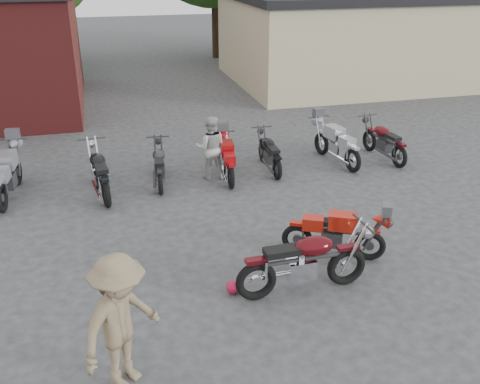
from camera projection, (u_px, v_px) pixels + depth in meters
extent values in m
plane|color=#303033|center=(267.00, 293.00, 8.97)|extent=(90.00, 90.00, 0.00)
cube|color=tan|center=(349.00, 40.00, 23.48)|extent=(10.00, 8.00, 3.50)
ellipsoid|color=#AD1232|center=(233.00, 287.00, 8.95)|extent=(0.32, 0.32, 0.23)
imported|color=#A9A8A4|center=(211.00, 148.00, 13.28)|extent=(0.89, 0.75, 1.61)
imported|color=#7E6A4E|center=(121.00, 323.00, 6.73)|extent=(1.41, 1.36, 1.93)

